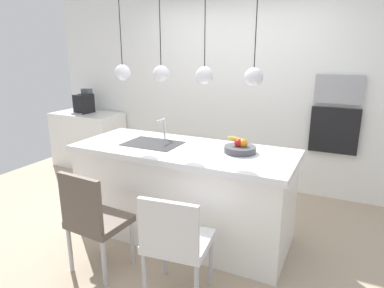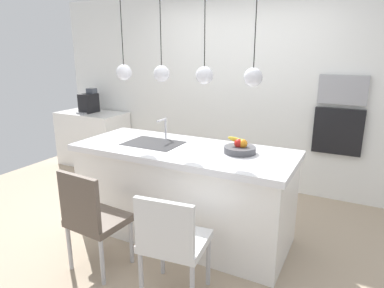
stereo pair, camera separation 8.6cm
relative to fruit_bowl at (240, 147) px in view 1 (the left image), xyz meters
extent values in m
plane|color=tan|center=(-0.54, -0.10, -0.98)|extent=(6.60, 6.60, 0.00)
cube|color=white|center=(-0.54, 1.55, 0.32)|extent=(6.00, 0.10, 2.60)
cube|color=white|center=(-0.54, -0.10, -0.54)|extent=(2.10, 0.82, 0.87)
cube|color=white|center=(-0.54, -0.10, -0.08)|extent=(2.16, 0.88, 0.06)
cube|color=#2D2D30|center=(-0.89, -0.10, -0.05)|extent=(0.56, 0.40, 0.02)
cylinder|color=silver|center=(-0.89, 0.14, 0.06)|extent=(0.02, 0.02, 0.22)
cylinder|color=silver|center=(-0.89, 0.06, 0.16)|extent=(0.02, 0.16, 0.02)
cylinder|color=#4C4C51|center=(0.00, 0.00, -0.02)|extent=(0.29, 0.29, 0.06)
sphere|color=olive|center=(-0.01, 0.03, 0.04)|extent=(0.08, 0.08, 0.08)
sphere|color=red|center=(-0.01, -0.01, 0.04)|extent=(0.08, 0.08, 0.08)
sphere|color=orange|center=(0.03, 0.00, 0.04)|extent=(0.08, 0.08, 0.08)
ellipsoid|color=yellow|center=(-0.04, 0.03, 0.06)|extent=(0.18, 0.14, 0.10)
cube|color=white|center=(-2.94, 1.18, -0.54)|extent=(1.10, 0.60, 0.87)
cube|color=black|center=(-2.98, 1.18, 0.04)|extent=(0.20, 0.28, 0.30)
cube|color=gray|center=(-2.98, 1.01, -0.10)|extent=(0.16, 0.08, 0.02)
cube|color=#4C515B|center=(-2.98, 1.27, 0.23)|extent=(0.14, 0.11, 0.08)
cube|color=#9E9EA3|center=(0.72, 1.48, 0.42)|extent=(0.54, 0.08, 0.34)
cube|color=black|center=(0.72, 1.48, -0.08)|extent=(0.56, 0.08, 0.56)
cube|color=brown|center=(-0.92, -0.90, -0.53)|extent=(0.48, 0.44, 0.06)
cube|color=brown|center=(-0.93, -1.09, -0.28)|extent=(0.43, 0.07, 0.44)
cylinder|color=#B2B2B7|center=(-0.72, -0.74, -0.77)|extent=(0.04, 0.04, 0.41)
cylinder|color=#B2B2B7|center=(-1.11, -0.72, -0.77)|extent=(0.04, 0.04, 0.41)
cylinder|color=#B2B2B7|center=(-0.74, -1.09, -0.77)|extent=(0.04, 0.04, 0.41)
cylinder|color=#B2B2B7|center=(-1.13, -1.06, -0.77)|extent=(0.04, 0.04, 0.41)
cube|color=silver|center=(-0.17, -0.90, -0.52)|extent=(0.51, 0.48, 0.06)
cube|color=silver|center=(-0.14, -1.09, -0.30)|extent=(0.44, 0.09, 0.38)
cylinder|color=#B2B2B7|center=(0.01, -0.70, -0.76)|extent=(0.04, 0.04, 0.43)
cylinder|color=#B2B2B7|center=(-0.39, -0.74, -0.76)|extent=(0.04, 0.04, 0.43)
cylinder|color=#B2B2B7|center=(-0.35, -1.11, -0.76)|extent=(0.04, 0.04, 0.43)
sphere|color=silver|center=(-1.21, -0.10, 0.65)|extent=(0.16, 0.16, 0.16)
cylinder|color=black|center=(-1.21, -0.10, 1.03)|extent=(0.01, 0.01, 0.60)
sphere|color=silver|center=(-0.77, -0.10, 0.65)|extent=(0.16, 0.16, 0.16)
cylinder|color=black|center=(-0.77, -0.10, 1.03)|extent=(0.01, 0.01, 0.60)
sphere|color=silver|center=(-0.32, -0.10, 0.65)|extent=(0.16, 0.16, 0.16)
cylinder|color=black|center=(-0.32, -0.10, 1.03)|extent=(0.01, 0.01, 0.60)
sphere|color=silver|center=(0.12, -0.10, 0.65)|extent=(0.16, 0.16, 0.16)
cylinder|color=black|center=(0.12, -0.10, 1.03)|extent=(0.01, 0.01, 0.60)
camera|label=1|loc=(0.89, -2.86, 0.86)|focal=31.39mm
camera|label=2|loc=(0.97, -2.83, 0.86)|focal=31.39mm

